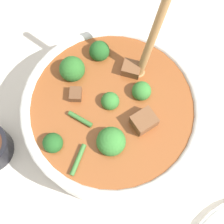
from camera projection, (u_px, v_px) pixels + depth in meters
ground_plane at (112, 123)px, 0.56m from camera, size 4.00×4.00×0.00m
stew_bowl at (112, 113)px, 0.51m from camera, size 0.28×0.28×0.28m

